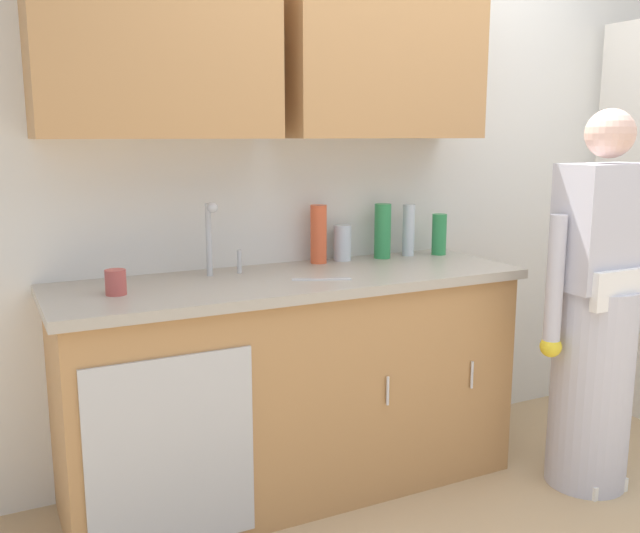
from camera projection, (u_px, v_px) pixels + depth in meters
The scene contains 12 objects.
kitchen_wall_with_uppers at pixel (345, 144), 3.22m from camera, with size 4.80×0.44×2.70m.
counter_cabinet at pixel (292, 388), 2.97m from camera, with size 1.90×0.62×0.90m.
countertop at pixel (291, 281), 2.88m from camera, with size 1.96×0.66×0.04m, color #A8A093.
sink at pixel (230, 285), 2.77m from camera, with size 0.50×0.36×0.35m.
person_at_sink at pixel (595, 331), 2.96m from camera, with size 0.55×0.34×1.62m.
bottle_soap at pixel (319, 234), 3.15m from camera, with size 0.07×0.07×0.26m, color #E05933.
bottle_cleaner_spray at pixel (342, 243), 3.22m from camera, with size 0.08×0.08×0.17m, color silver.
bottle_water_tall at pixel (439, 234), 3.38m from camera, with size 0.07×0.07×0.20m, color #2D8C4C.
bottle_water_short at pixel (383, 231), 3.27m from camera, with size 0.08×0.08×0.26m, color #2D8C4C.
bottle_dish_liquid at pixel (409, 230), 3.34m from camera, with size 0.06×0.06×0.25m, color silver.
cup_by_sink at pixel (116, 282), 2.53m from camera, with size 0.08×0.08×0.09m, color #B24C47.
knife_on_counter at pixel (322, 279), 2.80m from camera, with size 0.24×0.02×0.01m, color silver.
Camera 1 is at (-1.70, -1.88, 1.51)m, focal length 39.06 mm.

